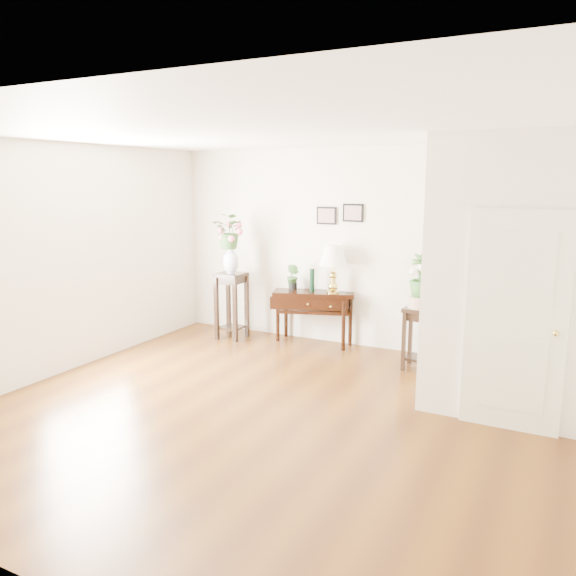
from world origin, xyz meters
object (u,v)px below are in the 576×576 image
Objects in this scene: plant_stand_a at (232,306)px; plant_stand_b at (419,338)px; console_table at (314,317)px; table_lamp at (333,269)px.

plant_stand_b is (2.86, -0.11, -0.10)m from plant_stand_a.
console_table is 1.25m from plant_stand_a.
plant_stand_a is at bearing 175.57° from console_table.
plant_stand_a reaches higher than plant_stand_b.
plant_stand_b is at bearing -17.29° from table_lamp.
table_lamp is at bearing 11.56° from plant_stand_a.
plant_stand_a is at bearing 177.71° from plant_stand_b.
console_table is at bearing 165.68° from plant_stand_b.
table_lamp is at bearing -18.72° from console_table.
plant_stand_a is at bearing -168.44° from table_lamp.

